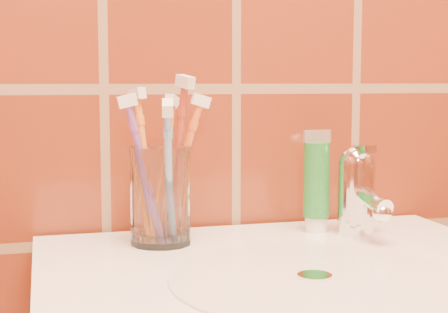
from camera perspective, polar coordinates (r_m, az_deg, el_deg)
name	(u,v)px	position (r m, az deg, el deg)	size (l,w,h in m)	color
glass_tumbler	(161,195)	(0.86, -5.28, -3.24)	(0.08, 0.08, 0.12)	white
toothpaste_tube	(316,184)	(0.93, 7.69, -2.32)	(0.04, 0.03, 0.14)	white
faucet	(358,187)	(0.92, 11.05, -2.51)	(0.05, 0.11, 0.12)	white
toothbrush_0	(176,162)	(0.84, -4.00, -0.45)	(0.04, 0.05, 0.22)	#A43823
toothbrush_1	(145,172)	(0.84, -6.57, -1.30)	(0.06, 0.02, 0.19)	#804798
toothbrush_2	(163,169)	(0.88, -5.05, -1.02)	(0.06, 0.07, 0.19)	#C56022
toothbrush_3	(180,169)	(0.86, -3.64, -1.07)	(0.08, 0.03, 0.19)	orange
toothbrush_4	(146,167)	(0.86, -6.52, -0.89)	(0.04, 0.05, 0.20)	orange
toothbrush_5	(169,177)	(0.82, -4.63, -1.69)	(0.04, 0.09, 0.19)	#739DCD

